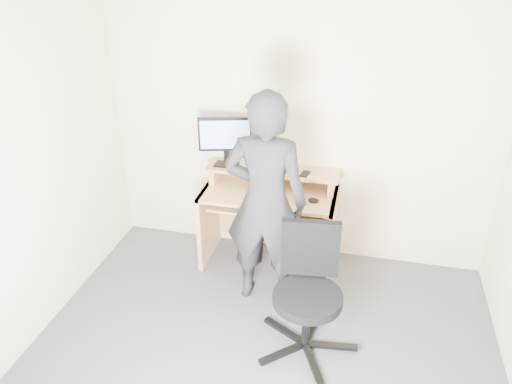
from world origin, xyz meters
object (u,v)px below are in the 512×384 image
at_px(person, 266,202).
at_px(office_chair, 308,286).
at_px(monitor, 226,137).
at_px(desk, 271,208).

bearing_deg(person, office_chair, 132.85).
height_order(monitor, person, person).
xyz_separation_m(desk, monitor, (-0.43, 0.05, 0.64)).
distance_m(office_chair, person, 0.74).
relative_size(desk, office_chair, 1.25).
bearing_deg(desk, monitor, 173.82).
xyz_separation_m(monitor, office_chair, (0.92, -1.09, -0.66)).
bearing_deg(person, desk, -81.92).
bearing_deg(desk, office_chair, -64.54).
distance_m(monitor, office_chair, 1.57).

